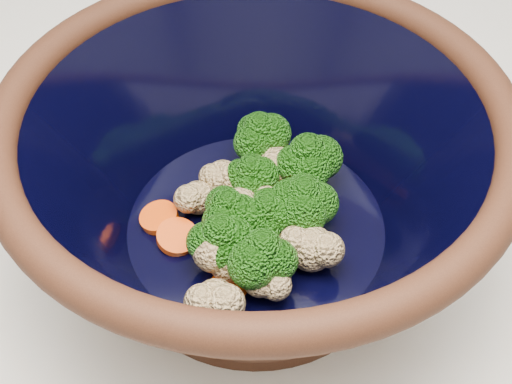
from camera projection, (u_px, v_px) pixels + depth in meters
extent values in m
cylinder|color=black|center=(256.00, 248.00, 0.55)|extent=(0.21, 0.21, 0.01)
torus|color=black|center=(256.00, 117.00, 0.45)|extent=(0.34, 0.34, 0.02)
cylinder|color=black|center=(256.00, 226.00, 0.53)|extent=(0.19, 0.19, 0.00)
cylinder|color=#608442|center=(221.00, 257.00, 0.50)|extent=(0.01, 0.01, 0.02)
ellipsoid|color=#286F15|center=(220.00, 235.00, 0.48)|extent=(0.04, 0.04, 0.04)
cylinder|color=#608442|center=(306.00, 179.00, 0.55)|extent=(0.01, 0.01, 0.02)
ellipsoid|color=#286F15|center=(308.00, 154.00, 0.53)|extent=(0.05, 0.05, 0.04)
cylinder|color=#608442|center=(266.00, 231.00, 0.51)|extent=(0.01, 0.01, 0.02)
ellipsoid|color=#286F15|center=(266.00, 212.00, 0.50)|extent=(0.04, 0.04, 0.03)
cylinder|color=#608442|center=(302.00, 220.00, 0.52)|extent=(0.01, 0.01, 0.02)
ellipsoid|color=#286F15|center=(304.00, 197.00, 0.50)|extent=(0.04, 0.04, 0.04)
cylinder|color=#608442|center=(228.00, 229.00, 0.51)|extent=(0.01, 0.01, 0.02)
ellipsoid|color=#286F15|center=(227.00, 208.00, 0.50)|extent=(0.04, 0.04, 0.03)
cylinder|color=#608442|center=(262.00, 274.00, 0.49)|extent=(0.01, 0.01, 0.02)
ellipsoid|color=#286F15|center=(263.00, 251.00, 0.47)|extent=(0.04, 0.04, 0.04)
cylinder|color=#608442|center=(259.00, 153.00, 0.57)|extent=(0.01, 0.01, 0.02)
ellipsoid|color=#286F15|center=(259.00, 131.00, 0.55)|extent=(0.04, 0.04, 0.04)
cylinder|color=#608442|center=(251.00, 191.00, 0.54)|extent=(0.01, 0.01, 0.02)
ellipsoid|color=#286F15|center=(251.00, 172.00, 0.53)|extent=(0.04, 0.04, 0.03)
sphere|color=beige|center=(223.00, 177.00, 0.54)|extent=(0.03, 0.03, 0.03)
sphere|color=beige|center=(232.00, 259.00, 0.49)|extent=(0.03, 0.03, 0.03)
sphere|color=beige|center=(276.00, 165.00, 0.55)|extent=(0.03, 0.03, 0.03)
sphere|color=beige|center=(258.00, 212.00, 0.52)|extent=(0.03, 0.03, 0.03)
sphere|color=beige|center=(279.00, 210.00, 0.52)|extent=(0.03, 0.03, 0.03)
sphere|color=beige|center=(240.00, 210.00, 0.52)|extent=(0.03, 0.03, 0.03)
sphere|color=beige|center=(198.00, 198.00, 0.53)|extent=(0.03, 0.03, 0.03)
sphere|color=beige|center=(271.00, 279.00, 0.48)|extent=(0.03, 0.03, 0.03)
sphere|color=beige|center=(311.00, 248.00, 0.49)|extent=(0.03, 0.03, 0.03)
sphere|color=beige|center=(216.00, 300.00, 0.47)|extent=(0.03, 0.03, 0.03)
cylinder|color=#F3460A|center=(177.00, 237.00, 0.51)|extent=(0.03, 0.03, 0.01)
cylinder|color=#F3460A|center=(283.00, 201.00, 0.54)|extent=(0.03, 0.03, 0.01)
cylinder|color=#F3460A|center=(284.00, 167.00, 0.56)|extent=(0.03, 0.03, 0.01)
cylinder|color=#F3460A|center=(229.00, 286.00, 0.49)|extent=(0.03, 0.03, 0.01)
cylinder|color=#F3460A|center=(159.00, 217.00, 0.53)|extent=(0.03, 0.03, 0.01)
cylinder|color=#F3460A|center=(262.00, 224.00, 0.52)|extent=(0.03, 0.03, 0.01)
cylinder|color=#F3460A|center=(267.00, 211.00, 0.53)|extent=(0.02, 0.02, 0.01)
cylinder|color=#F3460A|center=(233.00, 250.00, 0.51)|extent=(0.03, 0.03, 0.01)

